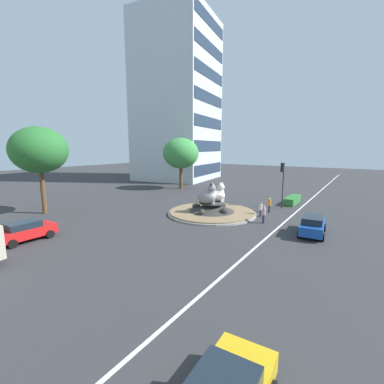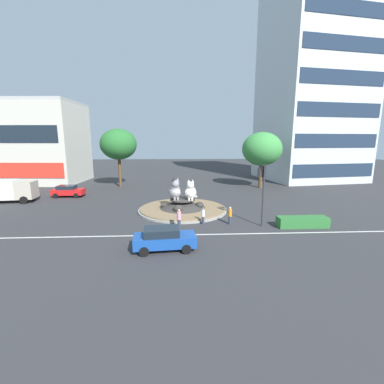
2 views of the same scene
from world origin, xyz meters
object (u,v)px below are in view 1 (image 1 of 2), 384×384
Objects in this scene: cat_statue_grey at (208,196)px; parked_car_right at (312,225)px; office_tower at (178,101)px; pedestrian_orange_shirt at (269,205)px; cat_statue_white at (218,194)px; traffic_light_mast at (282,175)px; pedestrian_white_shirt at (261,209)px; hatchback_near_shophouse at (26,231)px; second_tree_near_tower at (39,150)px; pedestrian_pink_shirt at (264,214)px; broadleaf_tree_behind_island at (181,153)px.

cat_statue_grey is 10.50m from parked_car_right.
pedestrian_orange_shirt is at bearing -134.91° from office_tower.
cat_statue_grey is 0.08× the size of office_tower.
cat_statue_white is 5.92m from pedestrian_orange_shirt.
office_tower reaches higher than parked_car_right.
traffic_light_mast is at bearing -130.72° from office_tower.
pedestrian_orange_shirt is at bearing 81.49° from traffic_light_mast.
cat_statue_grey is 0.49× the size of traffic_light_mast.
hatchback_near_shophouse is (-17.10, 12.66, -0.01)m from pedestrian_white_shirt.
pedestrian_pink_shirt is at bearing -65.75° from second_tree_near_tower.
second_tree_near_tower is 2.12× the size of parked_car_right.
cat_statue_grey reaches higher than parked_car_right.
cat_statue_grey is 6.08m from pedestrian_pink_shirt.
cat_statue_white is 36.59m from office_tower.
cat_statue_white is 18.46m from broadleaf_tree_behind_island.
second_tree_near_tower is 5.70× the size of pedestrian_orange_shirt.
cat_statue_grey is 1.75m from cat_statue_white.
pedestrian_pink_shirt is at bearing 95.79° from traffic_light_mast.
pedestrian_white_shirt is (-2.43, 0.16, -0.04)m from pedestrian_orange_shirt.
office_tower is (23.89, 23.14, 15.26)m from cat_statue_white.
traffic_light_mast reaches higher than pedestrian_white_shirt.
parked_car_right is (8.53, -25.72, -6.02)m from second_tree_near_tower.
cat_statue_grey is 1.68× the size of pedestrian_white_shirt.
traffic_light_mast is 3.29× the size of pedestrian_orange_shirt.
broadleaf_tree_behind_island reaches higher than cat_statue_white.
second_tree_near_tower is (-9.12, 15.31, 4.72)m from cat_statue_grey.
broadleaf_tree_behind_island is at bearing -168.71° from pedestrian_pink_shirt.
office_tower is at bearing -175.68° from pedestrian_pink_shirt.
office_tower reaches higher than traffic_light_mast.
office_tower is 39.62m from pedestrian_white_shirt.
pedestrian_white_shirt is 21.28m from hatchback_near_shophouse.
cat_statue_white is 0.50× the size of parked_car_right.
pedestrian_orange_shirt is 0.37× the size of parked_car_right.
pedestrian_pink_shirt is 0.42× the size of hatchback_near_shophouse.
office_tower is 3.72× the size of second_tree_near_tower.
broadleaf_tree_behind_island is at bearing -5.06° from second_tree_near_tower.
broadleaf_tree_behind_island is 5.08× the size of pedestrian_pink_shirt.
cat_statue_grey reaches higher than cat_statue_white.
cat_statue_white is 1.28× the size of pedestrian_pink_shirt.
pedestrian_orange_shirt is at bearing 39.35° from cat_statue_white.
broadleaf_tree_behind_island is 29.04m from hatchback_near_shophouse.
cat_statue_grey is 0.30× the size of broadleaf_tree_behind_island.
broadleaf_tree_behind_island is 5.37× the size of pedestrian_orange_shirt.
second_tree_near_tower is 25.51m from pedestrian_orange_shirt.
hatchback_near_shophouse is at bearing -133.67° from cat_statue_grey.
broadleaf_tree_behind_island is (5.82, 18.88, 2.21)m from traffic_light_mast.
pedestrian_orange_shirt is 1.05× the size of pedestrian_white_shirt.
pedestrian_pink_shirt is at bearing -41.23° from hatchback_near_shophouse.
traffic_light_mast is 4.09m from pedestrian_orange_shirt.
cat_statue_grey is at bearing -135.47° from broadleaf_tree_behind_island.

